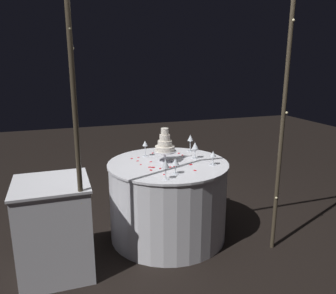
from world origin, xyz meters
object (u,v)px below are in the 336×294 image
wine_glass_1 (213,155)px  cake_knife (178,158)px  wine_glass_0 (175,163)px  main_table (168,200)px  wine_glass_2 (145,145)px  side_table (55,228)px  wine_glass_5 (190,139)px  decorative_arch (191,88)px  wine_glass_4 (166,165)px  wine_glass_3 (195,146)px  tiered_cake (165,145)px

wine_glass_1 → cake_knife: wine_glass_1 is taller
wine_glass_0 → main_table: bearing=-97.9°
wine_glass_2 → side_table: bearing=31.6°
wine_glass_0 → wine_glass_5: (-0.41, -0.65, 0.03)m
decorative_arch → wine_glass_4: 0.65m
wine_glass_1 → wine_glass_4: (0.54, 0.23, 0.03)m
decorative_arch → cake_knife: size_ratio=8.34×
main_table → wine_glass_3: 0.59m
side_table → wine_glass_0: size_ratio=5.68×
wine_glass_1 → cake_knife: bearing=-51.9°
tiered_cake → decorative_arch: bearing=91.7°
side_table → tiered_cake: bearing=-162.7°
wine_glass_1 → main_table: bearing=-27.9°
side_table → cake_knife: 1.31m
wine_glass_4 → side_table: bearing=-9.6°
wine_glass_1 → wine_glass_3: size_ratio=0.80×
wine_glass_3 → cake_knife: (0.16, -0.05, -0.12)m
tiered_cake → wine_glass_0: tiered_cake is taller
tiered_cake → wine_glass_5: bearing=-143.7°
decorative_arch → main_table: size_ratio=2.08×
wine_glass_5 → side_table: bearing=22.9°
decorative_arch → wine_glass_5: decorative_arch is taller
wine_glass_2 → wine_glass_1: bearing=137.4°
wine_glass_4 → cake_knife: size_ratio=0.60×
wine_glass_1 → wine_glass_5: (0.01, -0.52, 0.04)m
wine_glass_1 → wine_glass_2: (0.52, -0.48, 0.02)m
main_table → wine_glass_5: wine_glass_5 is taller
main_table → wine_glass_1: 0.64m
wine_glass_1 → wine_glass_4: wine_glass_4 is taller
wine_glass_5 → cake_knife: wine_glass_5 is taller
wine_glass_2 → wine_glass_5: size_ratio=0.91×
wine_glass_5 → cake_knife: bearing=45.6°
side_table → wine_glass_1: wine_glass_1 is taller
wine_glass_4 → wine_glass_5: bearing=-125.0°
wine_glass_2 → wine_glass_5: 0.51m
side_table → wine_glass_4: 1.03m
side_table → tiered_cake: size_ratio=2.40×
wine_glass_0 → wine_glass_4: wine_glass_4 is taller
tiered_cake → wine_glass_3: size_ratio=1.99×
main_table → wine_glass_3: bearing=-170.1°
decorative_arch → tiered_cake: 0.82m
decorative_arch → wine_glass_2: 1.04m
side_table → cake_knife: side_table is taller
wine_glass_1 → wine_glass_5: size_ratio=0.74×
main_table → wine_glass_0: (0.05, 0.33, 0.48)m
wine_glass_2 → cake_knife: wine_glass_2 is taller
main_table → wine_glass_1: (-0.37, 0.20, 0.47)m
cake_knife → side_table: bearing=17.4°
wine_glass_0 → wine_glass_5: 0.77m
cake_knife → wine_glass_1: bearing=128.1°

